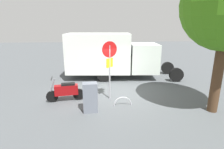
# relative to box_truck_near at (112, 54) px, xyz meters

# --- Properties ---
(ground_plane) EXTENTS (60.00, 60.00, 0.00)m
(ground_plane) POSITION_rel_box_truck_near_xyz_m (-0.09, 3.34, -1.65)
(ground_plane) COLOR #4D5255
(box_truck_near) EXTENTS (7.77, 2.74, 3.03)m
(box_truck_near) POSITION_rel_box_truck_near_xyz_m (0.00, 0.00, 0.00)
(box_truck_near) COLOR black
(box_truck_near) RESTS_ON ground
(motorcycle) EXTENTS (1.81, 0.60, 1.20)m
(motorcycle) POSITION_rel_box_truck_near_xyz_m (2.52, 3.85, -1.13)
(motorcycle) COLOR black
(motorcycle) RESTS_ON ground
(stop_sign) EXTENTS (0.71, 0.33, 2.85)m
(stop_sign) POSITION_rel_box_truck_near_xyz_m (0.40, 3.73, 0.24)
(stop_sign) COLOR #9E9EA3
(stop_sign) RESTS_ON ground
(utility_cabinet) EXTENTS (0.64, 0.46, 1.28)m
(utility_cabinet) POSITION_rel_box_truck_near_xyz_m (1.31, 5.08, -1.01)
(utility_cabinet) COLOR slate
(utility_cabinet) RESTS_ON ground
(bike_rack_hoop) EXTENTS (0.85, 0.12, 0.85)m
(bike_rack_hoop) POSITION_rel_box_truck_near_xyz_m (-0.13, 4.60, -1.65)
(bike_rack_hoop) COLOR #B7B7BC
(bike_rack_hoop) RESTS_ON ground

